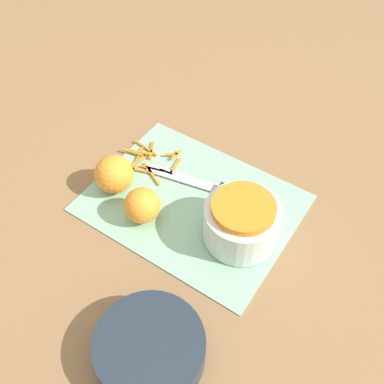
% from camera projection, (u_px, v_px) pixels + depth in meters
% --- Properties ---
extents(ground_plane, '(4.00, 4.00, 0.00)m').
position_uv_depth(ground_plane, '(192.00, 203.00, 0.91)').
color(ground_plane, olive).
extents(cutting_board, '(0.40, 0.31, 0.01)m').
position_uv_depth(cutting_board, '(192.00, 203.00, 0.90)').
color(cutting_board, '#84B793').
rests_on(cutting_board, ground_plane).
extents(bowl_speckled, '(0.14, 0.14, 0.09)m').
position_uv_depth(bowl_speckled, '(242.00, 221.00, 0.81)').
color(bowl_speckled, silver).
rests_on(bowl_speckled, cutting_board).
extents(bowl_dark, '(0.17, 0.17, 0.05)m').
position_uv_depth(bowl_dark, '(150.00, 349.00, 0.69)').
color(bowl_dark, '#1E2833').
rests_on(bowl_dark, ground_plane).
extents(knife, '(0.25, 0.07, 0.02)m').
position_uv_depth(knife, '(224.00, 190.00, 0.91)').
color(knife, '#232328').
rests_on(knife, cutting_board).
extents(orange_left, '(0.07, 0.07, 0.07)m').
position_uv_depth(orange_left, '(142.00, 205.00, 0.85)').
color(orange_left, orange).
rests_on(orange_left, cutting_board).
extents(orange_right, '(0.08, 0.08, 0.08)m').
position_uv_depth(orange_right, '(114.00, 174.00, 0.90)').
color(orange_right, orange).
rests_on(orange_right, cutting_board).
extents(peel_pile, '(0.14, 0.11, 0.01)m').
position_uv_depth(peel_pile, '(150.00, 160.00, 0.97)').
color(peel_pile, orange).
rests_on(peel_pile, cutting_board).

